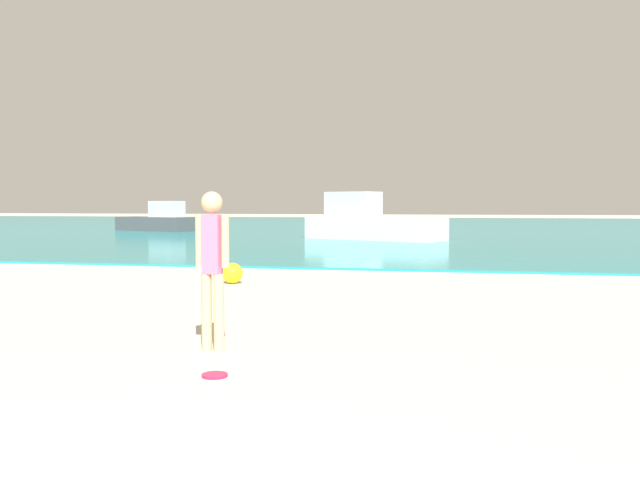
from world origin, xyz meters
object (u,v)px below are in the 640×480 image
(frisbee, at_px, (215,375))
(beach_ball, at_px, (232,273))
(boat_far, at_px, (158,221))
(person_standing, at_px, (212,261))
(boat_near, at_px, (370,223))

(frisbee, xyz_separation_m, beach_ball, (-2.22, 6.91, 0.20))
(frisbee, distance_m, beach_ball, 7.26)
(boat_far, bearing_deg, person_standing, 137.37)
(person_standing, relative_size, boat_near, 0.27)
(person_standing, relative_size, beach_ball, 4.15)
(beach_ball, bearing_deg, frisbee, -72.19)
(person_standing, height_order, frisbee, person_standing)
(frisbee, height_order, beach_ball, beach_ball)
(boat_far, relative_size, beach_ball, 12.61)
(boat_far, bearing_deg, boat_near, 174.20)
(frisbee, relative_size, boat_near, 0.04)
(boat_near, bearing_deg, beach_ball, -68.05)
(frisbee, bearing_deg, person_standing, 111.58)
(boat_near, height_order, boat_far, boat_near)
(person_standing, height_order, boat_far, boat_far)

